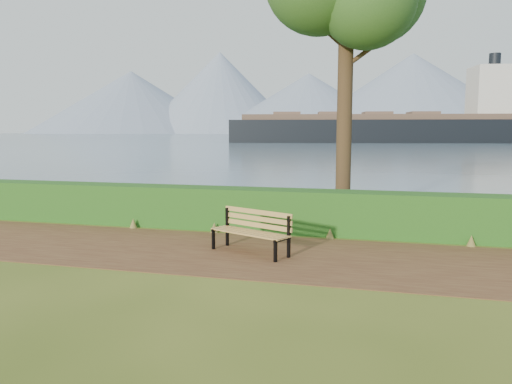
# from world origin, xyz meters

# --- Properties ---
(ground) EXTENTS (140.00, 140.00, 0.00)m
(ground) POSITION_xyz_m (0.00, 0.00, 0.00)
(ground) COLOR #3E5317
(ground) RESTS_ON ground
(path) EXTENTS (40.00, 3.40, 0.01)m
(path) POSITION_xyz_m (0.00, 0.30, 0.01)
(path) COLOR #502B1B
(path) RESTS_ON ground
(hedge) EXTENTS (32.00, 0.85, 1.00)m
(hedge) POSITION_xyz_m (0.00, 2.60, 0.50)
(hedge) COLOR #224E16
(hedge) RESTS_ON ground
(water) EXTENTS (700.00, 510.00, 0.00)m
(water) POSITION_xyz_m (0.00, 260.00, 0.01)
(water) COLOR slate
(water) RESTS_ON ground
(mountains) EXTENTS (585.00, 190.00, 70.00)m
(mountains) POSITION_xyz_m (-9.17, 406.05, 27.70)
(mountains) COLOR gray
(mountains) RESTS_ON ground
(bench) EXTENTS (1.72, 1.14, 0.84)m
(bench) POSITION_xyz_m (0.28, 0.40, 0.48)
(bench) COLOR black
(bench) RESTS_ON ground
(cargo_ship) EXTENTS (63.52, 21.08, 19.06)m
(cargo_ship) POSITION_xyz_m (4.81, 95.56, 2.84)
(cargo_ship) COLOR black
(cargo_ship) RESTS_ON ground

